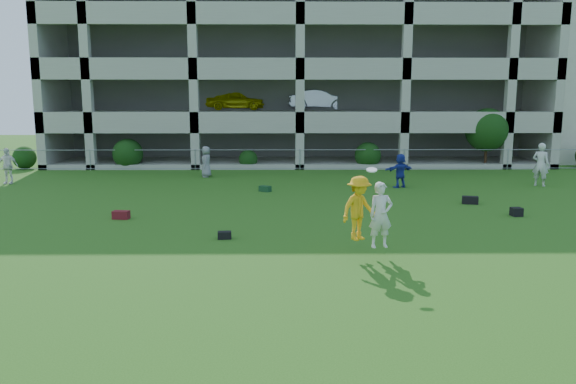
{
  "coord_description": "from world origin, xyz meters",
  "views": [
    {
      "loc": [
        -1.07,
        -13.03,
        4.1
      ],
      "look_at": [
        -0.87,
        3.0,
        1.4
      ],
      "focal_mm": 35.0,
      "sensor_mm": 36.0,
      "label": 1
    }
  ],
  "objects_px": {
    "bystander_b": "(7,166)",
    "crate_d": "(516,212)",
    "bystander_d": "(400,171)",
    "bystander_e": "(541,165)",
    "frisbee_contest": "(365,210)",
    "bystander_c": "(206,162)",
    "parking_garage": "(296,70)"
  },
  "relations": [
    {
      "from": "parking_garage",
      "to": "crate_d",
      "type": "bearing_deg",
      "value": -71.57
    },
    {
      "from": "bystander_c",
      "to": "frisbee_contest",
      "type": "distance_m",
      "value": 16.22
    },
    {
      "from": "frisbee_contest",
      "to": "bystander_b",
      "type": "bearing_deg",
      "value": 140.06
    },
    {
      "from": "bystander_b",
      "to": "bystander_d",
      "type": "distance_m",
      "value": 18.68
    },
    {
      "from": "bystander_c",
      "to": "crate_d",
      "type": "bearing_deg",
      "value": 44.22
    },
    {
      "from": "bystander_d",
      "to": "parking_garage",
      "type": "distance_m",
      "value": 16.65
    },
    {
      "from": "bystander_b",
      "to": "bystander_d",
      "type": "relative_size",
      "value": 1.11
    },
    {
      "from": "bystander_e",
      "to": "frisbee_contest",
      "type": "height_order",
      "value": "frisbee_contest"
    },
    {
      "from": "bystander_e",
      "to": "bystander_c",
      "type": "bearing_deg",
      "value": 27.09
    },
    {
      "from": "crate_d",
      "to": "parking_garage",
      "type": "height_order",
      "value": "parking_garage"
    },
    {
      "from": "bystander_c",
      "to": "crate_d",
      "type": "distance_m",
      "value": 15.72
    },
    {
      "from": "frisbee_contest",
      "to": "bystander_c",
      "type": "bearing_deg",
      "value": 111.94
    },
    {
      "from": "bystander_d",
      "to": "crate_d",
      "type": "xyz_separation_m",
      "value": [
        2.77,
        -6.39,
        -0.63
      ]
    },
    {
      "from": "bystander_d",
      "to": "bystander_e",
      "type": "xyz_separation_m",
      "value": [
        6.65,
        0.34,
        0.23
      ]
    },
    {
      "from": "bystander_b",
      "to": "crate_d",
      "type": "relative_size",
      "value": 4.95
    },
    {
      "from": "bystander_b",
      "to": "bystander_c",
      "type": "height_order",
      "value": "bystander_b"
    },
    {
      "from": "bystander_d",
      "to": "bystander_e",
      "type": "height_order",
      "value": "bystander_e"
    },
    {
      "from": "bystander_c",
      "to": "bystander_e",
      "type": "relative_size",
      "value": 0.79
    },
    {
      "from": "bystander_c",
      "to": "bystander_d",
      "type": "relative_size",
      "value": 1.03
    },
    {
      "from": "bystander_e",
      "to": "crate_d",
      "type": "height_order",
      "value": "bystander_e"
    },
    {
      "from": "crate_d",
      "to": "bystander_d",
      "type": "bearing_deg",
      "value": 113.43
    },
    {
      "from": "bystander_c",
      "to": "bystander_e",
      "type": "bearing_deg",
      "value": 72.17
    },
    {
      "from": "bystander_d",
      "to": "parking_garage",
      "type": "relative_size",
      "value": 0.05
    },
    {
      "from": "bystander_e",
      "to": "parking_garage",
      "type": "bearing_deg",
      "value": -14.86
    },
    {
      "from": "bystander_d",
      "to": "parking_garage",
      "type": "bearing_deg",
      "value": -98.24
    },
    {
      "from": "bystander_c",
      "to": "parking_garage",
      "type": "bearing_deg",
      "value": 150.32
    },
    {
      "from": "bystander_b",
      "to": "crate_d",
      "type": "bearing_deg",
      "value": -19.56
    },
    {
      "from": "bystander_e",
      "to": "frisbee_contest",
      "type": "relative_size",
      "value": 0.97
    },
    {
      "from": "bystander_d",
      "to": "parking_garage",
      "type": "xyz_separation_m",
      "value": [
        -4.42,
        15.18,
        5.23
      ]
    },
    {
      "from": "bystander_e",
      "to": "crate_d",
      "type": "relative_size",
      "value": 5.8
    },
    {
      "from": "bystander_d",
      "to": "bystander_e",
      "type": "relative_size",
      "value": 0.77
    },
    {
      "from": "bystander_c",
      "to": "parking_garage",
      "type": "xyz_separation_m",
      "value": [
        4.97,
        11.62,
        5.21
      ]
    }
  ]
}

